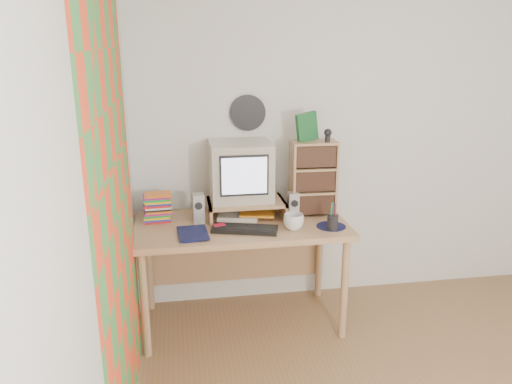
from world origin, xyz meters
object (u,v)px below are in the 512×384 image
object	(u,v)px
desk	(240,238)
dvd_stack	(157,203)
crt_monitor	(241,171)
mug	(294,222)
diary	(178,233)
keyboard	(245,229)
cd_rack	(313,178)

from	to	relation	value
desk	dvd_stack	bearing A→B (deg)	173.20
crt_monitor	mug	world-z (taller)	crt_monitor
desk	diary	world-z (taller)	diary
keyboard	cd_rack	distance (m)	0.62
keyboard	crt_monitor	bearing A→B (deg)	102.20
keyboard	cd_rack	size ratio (longest dim) A/B	0.81
crt_monitor	dvd_stack	xyz separation A→B (m)	(-0.57, -0.02, -0.19)
desk	mug	size ratio (longest dim) A/B	10.61
crt_monitor	diary	bearing A→B (deg)	-143.47
cd_rack	diary	distance (m)	1.00
dvd_stack	desk	bearing A→B (deg)	-10.37
cd_rack	desk	bearing A→B (deg)	-174.64
crt_monitor	keyboard	bearing A→B (deg)	-93.59
mug	cd_rack	bearing A→B (deg)	53.98
crt_monitor	dvd_stack	distance (m)	0.60
mug	diary	world-z (taller)	mug
mug	desk	bearing A→B (deg)	143.17
desk	mug	world-z (taller)	mug
mug	dvd_stack	bearing A→B (deg)	160.69
crt_monitor	cd_rack	size ratio (longest dim) A/B	0.79
keyboard	diary	size ratio (longest dim) A/B	1.87
crt_monitor	keyboard	xyz separation A→B (m)	(-0.02, -0.30, -0.30)
keyboard	cd_rack	bearing A→B (deg)	42.14
keyboard	mug	xyz separation A→B (m)	(0.31, -0.02, 0.04)
crt_monitor	desk	bearing A→B (deg)	-104.91
dvd_stack	cd_rack	distance (m)	1.07
desk	diary	size ratio (longest dim) A/B	6.26
desk	crt_monitor	xyz separation A→B (m)	(0.02, 0.09, 0.45)
desk	crt_monitor	bearing A→B (deg)	74.96
crt_monitor	keyboard	size ratio (longest dim) A/B	0.98
keyboard	dvd_stack	xyz separation A→B (m)	(-0.55, 0.28, 0.11)
keyboard	diary	world-z (taller)	diary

